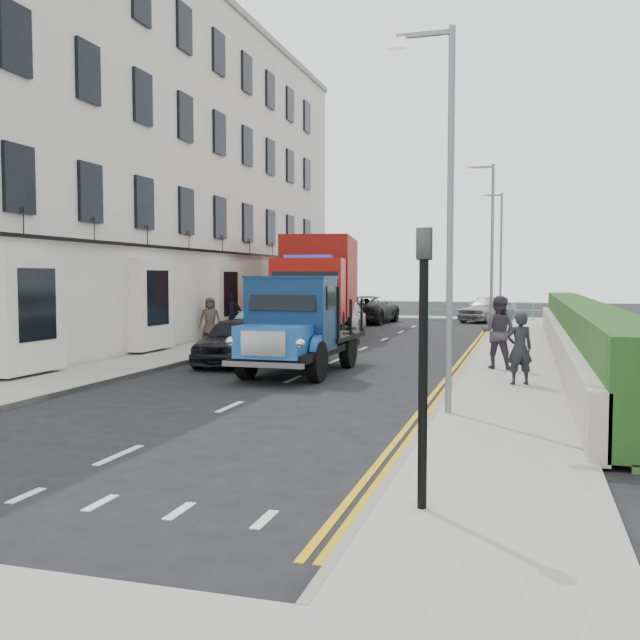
{
  "coord_description": "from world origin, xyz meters",
  "views": [
    {
      "loc": [
        5.63,
        -14.96,
        2.58
      ],
      "look_at": [
        0.19,
        3.8,
        1.4
      ],
      "focal_mm": 40.0,
      "sensor_mm": 36.0,
      "label": 1
    }
  ],
  "objects_px": {
    "lamp_near": "(444,198)",
    "red_lorry": "(319,283)",
    "lamp_far": "(499,250)",
    "bedford_lorry": "(293,331)",
    "lamp_mid": "(489,241)",
    "pedestrian_east_near": "(519,348)",
    "parked_car_front": "(237,340)"
  },
  "relations": [
    {
      "from": "lamp_near",
      "to": "red_lorry",
      "type": "bearing_deg",
      "value": 113.32
    },
    {
      "from": "lamp_far",
      "to": "bedford_lorry",
      "type": "height_order",
      "value": "lamp_far"
    },
    {
      "from": "lamp_mid",
      "to": "pedestrian_east_near",
      "type": "relative_size",
      "value": 4.21
    },
    {
      "from": "lamp_far",
      "to": "parked_car_front",
      "type": "distance_m",
      "value": 20.87
    },
    {
      "from": "bedford_lorry",
      "to": "red_lorry",
      "type": "relative_size",
      "value": 0.64
    },
    {
      "from": "lamp_far",
      "to": "red_lorry",
      "type": "xyz_separation_m",
      "value": [
        -7.24,
        -9.2,
        -1.69
      ]
    },
    {
      "from": "lamp_mid",
      "to": "parked_car_front",
      "type": "height_order",
      "value": "lamp_mid"
    },
    {
      "from": "bedford_lorry",
      "to": "parked_car_front",
      "type": "bearing_deg",
      "value": 142.08
    },
    {
      "from": "bedford_lorry",
      "to": "red_lorry",
      "type": "xyz_separation_m",
      "value": [
        -2.88,
        12.22,
        1.12
      ]
    },
    {
      "from": "lamp_far",
      "to": "pedestrian_east_near",
      "type": "bearing_deg",
      "value": -86.58
    },
    {
      "from": "lamp_near",
      "to": "red_lorry",
      "type": "xyz_separation_m",
      "value": [
        -7.24,
        16.8,
        -1.69
      ]
    },
    {
      "from": "lamp_near",
      "to": "red_lorry",
      "type": "height_order",
      "value": "lamp_near"
    },
    {
      "from": "red_lorry",
      "to": "parked_car_front",
      "type": "xyz_separation_m",
      "value": [
        0.46,
        -10.27,
        -1.6
      ]
    },
    {
      "from": "red_lorry",
      "to": "pedestrian_east_near",
      "type": "height_order",
      "value": "red_lorry"
    },
    {
      "from": "red_lorry",
      "to": "parked_car_front",
      "type": "bearing_deg",
      "value": -96.71
    },
    {
      "from": "bedford_lorry",
      "to": "pedestrian_east_near",
      "type": "xyz_separation_m",
      "value": [
        5.68,
        -0.71,
        -0.23
      ]
    },
    {
      "from": "bedford_lorry",
      "to": "pedestrian_east_near",
      "type": "distance_m",
      "value": 5.73
    },
    {
      "from": "lamp_near",
      "to": "parked_car_front",
      "type": "xyz_separation_m",
      "value": [
        -6.78,
        6.53,
        -3.29
      ]
    },
    {
      "from": "lamp_mid",
      "to": "parked_car_front",
      "type": "bearing_deg",
      "value": -125.59
    },
    {
      "from": "parked_car_front",
      "to": "pedestrian_east_near",
      "type": "xyz_separation_m",
      "value": [
        8.1,
        -2.66,
        0.24
      ]
    },
    {
      "from": "lamp_near",
      "to": "red_lorry",
      "type": "distance_m",
      "value": 18.37
    },
    {
      "from": "lamp_near",
      "to": "parked_car_front",
      "type": "distance_m",
      "value": 9.97
    },
    {
      "from": "parked_car_front",
      "to": "bedford_lorry",
      "type": "bearing_deg",
      "value": -43.79
    },
    {
      "from": "lamp_mid",
      "to": "parked_car_front",
      "type": "relative_size",
      "value": 1.68
    },
    {
      "from": "lamp_far",
      "to": "pedestrian_east_near",
      "type": "relative_size",
      "value": 4.21
    },
    {
      "from": "red_lorry",
      "to": "lamp_mid",
      "type": "bearing_deg",
      "value": -15.58
    },
    {
      "from": "lamp_mid",
      "to": "red_lorry",
      "type": "relative_size",
      "value": 0.81
    },
    {
      "from": "lamp_mid",
      "to": "pedestrian_east_near",
      "type": "bearing_deg",
      "value": -83.77
    },
    {
      "from": "lamp_near",
      "to": "lamp_mid",
      "type": "height_order",
      "value": "same"
    },
    {
      "from": "red_lorry",
      "to": "pedestrian_east_near",
      "type": "relative_size",
      "value": 5.18
    },
    {
      "from": "lamp_far",
      "to": "bedford_lorry",
      "type": "bearing_deg",
      "value": -101.5
    },
    {
      "from": "lamp_near",
      "to": "lamp_mid",
      "type": "relative_size",
      "value": 1.0
    }
  ]
}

